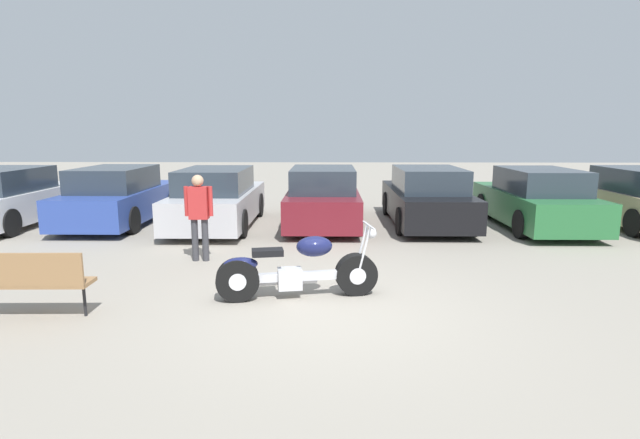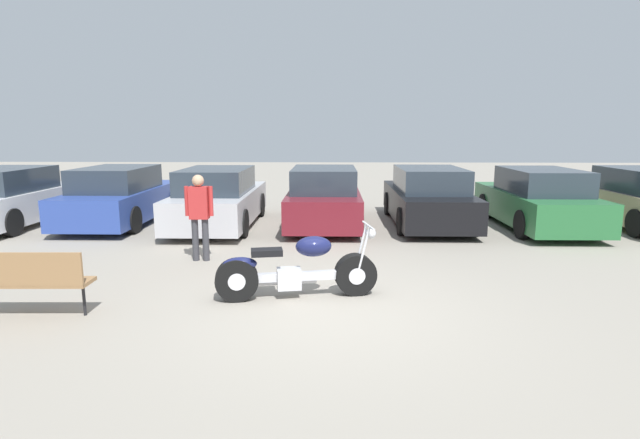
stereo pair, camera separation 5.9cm
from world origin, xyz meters
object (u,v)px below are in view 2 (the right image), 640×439
object	(u,v)px
parked_car_green	(537,200)
park_bench	(30,277)
person_standing	(199,211)
parked_car_silver	(219,199)
parked_car_blue	(121,197)
parked_car_maroon	(324,198)
parked_car_white	(11,199)
parked_car_black	(428,198)
parked_car_champagne	(640,199)
motorcycle	(296,270)

from	to	relation	value
parked_car_green	park_bench	xyz separation A→B (m)	(-8.89, -6.23, -0.13)
person_standing	parked_car_green	bearing A→B (deg)	24.11
parked_car_green	parked_car_silver	bearing A→B (deg)	-179.80
parked_car_blue	parked_car_maroon	size ratio (longest dim) A/B	1.00
parked_car_white	parked_car_green	bearing A→B (deg)	0.23
parked_car_white	person_standing	distance (m)	6.53
parked_car_silver	parked_car_black	size ratio (longest dim) A/B	1.00
parked_car_blue	parked_car_black	distance (m)	7.86
parked_car_black	parked_car_blue	bearing A→B (deg)	179.70
parked_car_silver	parked_car_black	xyz separation A→B (m)	(5.24, 0.32, 0.00)
parked_car_blue	person_standing	xyz separation A→B (m)	(3.01, -3.68, 0.26)
parked_car_maroon	parked_car_champagne	bearing A→B (deg)	-0.43
parked_car_maroon	parked_car_black	xyz separation A→B (m)	(2.62, 0.05, 0.00)
parked_car_champagne	person_standing	size ratio (longest dim) A/B	2.80
parked_car_silver	parked_car_champagne	xyz separation A→B (m)	(10.48, 0.22, 0.00)
parked_car_maroon	parked_car_black	distance (m)	2.62
motorcycle	parked_car_silver	distance (m)	5.81
motorcycle	park_bench	bearing A→B (deg)	-165.45
parked_car_green	person_standing	size ratio (longest dim) A/B	2.80
parked_car_black	person_standing	xyz separation A→B (m)	(-4.84, -3.64, 0.26)
parked_car_maroon	parked_car_champagne	xyz separation A→B (m)	(7.86, -0.06, 0.00)
parked_car_green	park_bench	size ratio (longest dim) A/B	3.06
parked_car_black	parked_car_champagne	size ratio (longest dim) A/B	1.00
parked_car_green	parked_car_champagne	distance (m)	2.63
parked_car_blue	parked_car_champagne	world-z (taller)	same
person_standing	parked_car_black	bearing A→B (deg)	36.90
parked_car_maroon	park_bench	size ratio (longest dim) A/B	3.06
person_standing	parked_car_silver	bearing A→B (deg)	96.78
park_bench	motorcycle	bearing A→B (deg)	14.55
parked_car_black	parked_car_maroon	bearing A→B (deg)	-178.92
parked_car_maroon	parked_car_black	bearing A→B (deg)	1.08
parked_car_white	parked_car_silver	distance (m)	5.24
parked_car_blue	person_standing	world-z (taller)	person_standing
motorcycle	parked_car_black	xyz separation A→B (m)	(2.94, 5.66, 0.27)
motorcycle	parked_car_white	bearing A→B (deg)	144.83
parked_car_maroon	person_standing	world-z (taller)	person_standing
motorcycle	parked_car_black	world-z (taller)	parked_car_black
parked_car_green	person_standing	xyz separation A→B (m)	(-7.46, -3.34, 0.26)
parked_car_white	parked_car_silver	size ratio (longest dim) A/B	1.00
parked_car_black	person_standing	distance (m)	6.06
parked_car_maroon	park_bench	bearing A→B (deg)	-119.45
motorcycle	person_standing	distance (m)	2.82
parked_car_silver	parked_car_maroon	world-z (taller)	same
parked_car_maroon	parked_car_champagne	world-z (taller)	same
motorcycle	person_standing	xyz separation A→B (m)	(-1.90, 2.02, 0.53)
parked_car_white	parked_car_black	xyz separation A→B (m)	(10.48, 0.35, 0.00)
parked_car_black	parked_car_champagne	xyz separation A→B (m)	(5.24, -0.11, 0.00)
parked_car_black	parked_car_champagne	bearing A→B (deg)	-1.18
park_bench	parked_car_green	bearing A→B (deg)	34.99
parked_car_blue	person_standing	size ratio (longest dim) A/B	2.80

